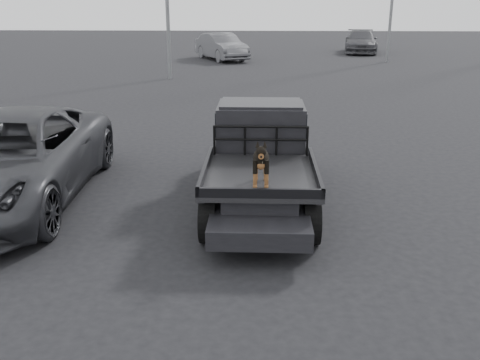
# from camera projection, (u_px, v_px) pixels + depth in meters

# --- Properties ---
(ground) EXTENTS (120.00, 120.00, 0.00)m
(ground) POSITION_uv_depth(u_px,v_px,m) (233.00, 247.00, 8.50)
(ground) COLOR black
(ground) RESTS_ON ground
(flatbed_ute) EXTENTS (2.00, 5.40, 0.92)m
(flatbed_ute) POSITION_uv_depth(u_px,v_px,m) (260.00, 181.00, 10.15)
(flatbed_ute) COLOR black
(flatbed_ute) RESTS_ON ground
(ute_cab) EXTENTS (1.72, 1.30, 0.88)m
(ute_cab) POSITION_uv_depth(u_px,v_px,m) (261.00, 124.00, 10.76)
(ute_cab) COLOR black
(ute_cab) RESTS_ON flatbed_ute
(headache_rack) EXTENTS (1.80, 0.08, 0.55)m
(headache_rack) POSITION_uv_depth(u_px,v_px,m) (261.00, 141.00, 10.11)
(headache_rack) COLOR black
(headache_rack) RESTS_ON flatbed_ute
(dog) EXTENTS (0.32, 0.60, 0.74)m
(dog) POSITION_uv_depth(u_px,v_px,m) (261.00, 162.00, 8.50)
(dog) COLOR black
(dog) RESTS_ON flatbed_ute
(parked_suv) EXTENTS (3.08, 6.24, 1.70)m
(parked_suv) POSITION_uv_depth(u_px,v_px,m) (8.00, 159.00, 10.15)
(parked_suv) COLOR #323338
(parked_suv) RESTS_ON ground
(distant_car_a) EXTENTS (3.85, 5.25, 1.65)m
(distant_car_a) POSITION_uv_depth(u_px,v_px,m) (222.00, 47.00, 34.06)
(distant_car_a) COLOR #4F5054
(distant_car_a) RESTS_ON ground
(distant_car_b) EXTENTS (2.94, 5.65, 1.57)m
(distant_car_b) POSITION_uv_depth(u_px,v_px,m) (361.00, 42.00, 38.63)
(distant_car_b) COLOR #404044
(distant_car_b) RESTS_ON ground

